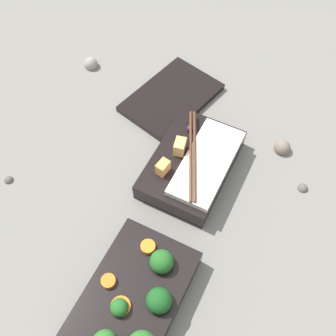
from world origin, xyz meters
TOP-DOWN VIEW (x-y plane):
  - ground_plane at (0.00, 0.00)m, footprint 3.00×3.00m
  - bento_tray_vegetable at (-0.14, -0.01)m, footprint 0.20×0.14m
  - bento_tray_rice at (0.12, 0.01)m, footprint 0.20×0.14m
  - bento_lid at (0.26, 0.13)m, footprint 0.23×0.18m
  - pebble_0 at (-0.05, 0.31)m, footprint 0.02×0.02m
  - pebble_1 at (0.27, 0.34)m, footprint 0.03×0.03m
  - pebble_2 at (0.17, -0.18)m, footprint 0.02×0.02m
  - pebble_3 at (0.24, -0.12)m, footprint 0.03×0.03m

SIDE VIEW (x-z plane):
  - ground_plane at x=0.00m, z-range 0.00..0.00m
  - pebble_0 at x=-0.05m, z-range 0.00..0.01m
  - pebble_2 at x=0.17m, z-range 0.00..0.01m
  - bento_lid at x=0.26m, z-range 0.00..0.01m
  - pebble_1 at x=0.27m, z-range -0.01..0.02m
  - pebble_3 at x=0.24m, z-range -0.01..0.02m
  - bento_tray_rice at x=0.12m, z-range -0.01..0.06m
  - bento_tray_vegetable at x=-0.14m, z-range -0.01..0.06m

